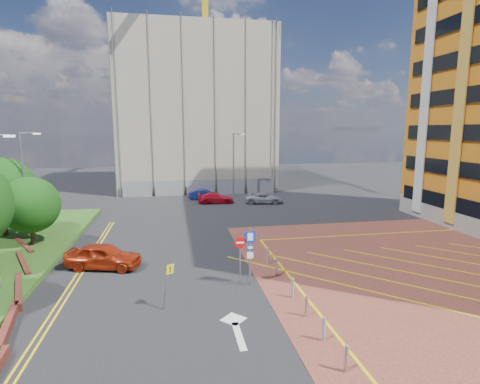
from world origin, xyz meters
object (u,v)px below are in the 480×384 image
object	(u,v)px
tree_d	(1,190)
warning_sign	(167,281)
lamp_left_far	(25,181)
tree_c	(30,205)
car_blue_back	(204,195)
car_red_left	(103,256)
car_red_back	(216,198)
sign_cluster	(246,251)
lamp_back	(234,162)
car_silver_back	(264,198)

from	to	relation	value
tree_d	warning_sign	bearing A→B (deg)	-48.21
lamp_left_far	warning_sign	distance (m)	17.09
tree_c	car_blue_back	bearing A→B (deg)	50.72
car_red_left	car_red_back	xyz separation A→B (m)	(9.15, 19.20, -0.18)
car_red_left	sign_cluster	bearing A→B (deg)	-101.66
tree_d	tree_c	bearing A→B (deg)	-45.00
lamp_back	car_silver_back	bearing A→B (deg)	-60.75
car_blue_back	lamp_back	bearing A→B (deg)	-56.47
sign_cluster	car_blue_back	bearing A→B (deg)	90.23
tree_d	lamp_left_far	size ratio (longest dim) A/B	0.76
tree_d	car_blue_back	size ratio (longest dim) A/B	1.65
lamp_left_far	warning_sign	bearing A→B (deg)	-51.23
lamp_back	car_red_back	world-z (taller)	lamp_back
sign_cluster	car_silver_back	bearing A→B (deg)	73.87
car_blue_back	car_red_back	world-z (taller)	car_blue_back
tree_d	car_red_back	size ratio (longest dim) A/B	1.48
tree_c	car_blue_back	world-z (taller)	tree_c
tree_c	car_red_back	distance (m)	20.70
car_silver_back	car_red_back	bearing A→B (deg)	87.43
tree_d	car_blue_back	bearing A→B (deg)	39.46
lamp_left_far	car_silver_back	distance (m)	24.31
tree_d	car_red_left	distance (m)	12.13
car_blue_back	lamp_left_far	bearing A→B (deg)	150.82
tree_c	lamp_left_far	world-z (taller)	lamp_left_far
tree_c	warning_sign	xyz separation A→B (m)	(9.59, -11.09, -1.76)
lamp_back	car_blue_back	size ratio (longest dim) A/B	2.17
car_red_back	car_red_left	bearing A→B (deg)	157.45
car_red_back	tree_c	bearing A→B (deg)	136.90
tree_c	car_red_left	xyz separation A→B (m)	(5.63, -4.94, -2.42)
tree_d	warning_sign	size ratio (longest dim) A/B	2.70
sign_cluster	car_blue_back	distance (m)	25.79
lamp_back	car_red_back	bearing A→B (deg)	-126.76
sign_cluster	car_red_back	size ratio (longest dim) A/B	0.78
sign_cluster	warning_sign	distance (m)	4.72
warning_sign	car_blue_back	distance (m)	28.14
tree_c	lamp_left_far	size ratio (longest dim) A/B	0.61
tree_c	lamp_back	bearing A→B (deg)	45.68
lamp_left_far	sign_cluster	xyz separation A→B (m)	(14.72, -11.02, -2.71)
lamp_left_far	sign_cluster	size ratio (longest dim) A/B	2.50
tree_c	lamp_left_far	distance (m)	2.65
car_red_left	car_red_back	world-z (taller)	car_red_left
tree_c	tree_d	xyz separation A→B (m)	(-3.00, 3.00, 0.68)
car_blue_back	car_red_left	bearing A→B (deg)	175.18
tree_d	sign_cluster	size ratio (longest dim) A/B	1.90
lamp_left_far	tree_c	bearing A→B (deg)	-65.29
sign_cluster	warning_sign	xyz separation A→B (m)	(-4.21, -2.07, -0.52)
car_blue_back	car_silver_back	xyz separation A→B (m)	(6.55, -3.49, -0.01)
tree_c	car_silver_back	world-z (taller)	tree_c
warning_sign	car_silver_back	xyz separation A→B (m)	(10.65, 24.34, -0.83)
car_red_left	car_silver_back	xyz separation A→B (m)	(14.61, 18.20, -0.18)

